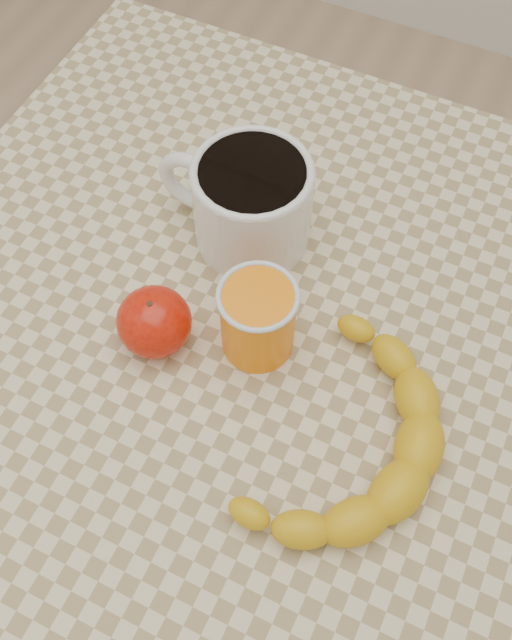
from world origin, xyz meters
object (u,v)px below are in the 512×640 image
at_px(apple, 154,322).
at_px(banana, 345,441).
at_px(table, 256,367).
at_px(orange_juice_glass, 258,319).
at_px(coffee_mug, 249,200).

height_order(apple, banana, apple).
distance_m(apple, banana, 0.21).
bearing_deg(table, orange_juice_glass, -57.47).
xyz_separation_m(apple, banana, (0.21, -0.03, -0.01)).
bearing_deg(orange_juice_glass, table, 122.53).
bearing_deg(apple, table, 31.21).
xyz_separation_m(orange_juice_glass, apple, (-0.09, -0.04, -0.01)).
bearing_deg(orange_juice_glass, apple, -156.75).
distance_m(orange_juice_glass, apple, 0.10).
distance_m(table, orange_juice_glass, 0.13).
relative_size(table, orange_juice_glass, 8.89).
xyz_separation_m(coffee_mug, banana, (0.19, -0.19, -0.03)).
relative_size(coffee_mug, banana, 0.54).
distance_m(table, banana, 0.19).
bearing_deg(orange_juice_glass, coffee_mug, 119.02).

